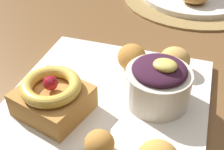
{
  "coord_description": "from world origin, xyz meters",
  "views": [
    {
      "loc": [
        0.11,
        -0.52,
        1.03
      ],
      "look_at": [
        0.01,
        -0.19,
        0.77
      ],
      "focal_mm": 46.48,
      "sensor_mm": 36.0,
      "label": 1
    }
  ],
  "objects_px": {
    "berry_ramekin": "(158,83)",
    "fritter_middle": "(132,57)",
    "fritter_extra": "(175,59)",
    "fritter_back": "(99,143)",
    "cake_slice": "(53,97)",
    "front_plate": "(108,101)"
  },
  "relations": [
    {
      "from": "front_plate",
      "to": "fritter_extra",
      "type": "xyz_separation_m",
      "value": [
        0.08,
        0.1,
        0.03
      ]
    },
    {
      "from": "berry_ramekin",
      "to": "fritter_middle",
      "type": "bearing_deg",
      "value": 129.29
    },
    {
      "from": "berry_ramekin",
      "to": "fritter_extra",
      "type": "distance_m",
      "value": 0.09
    },
    {
      "from": "fritter_extra",
      "to": "fritter_middle",
      "type": "bearing_deg",
      "value": -166.01
    },
    {
      "from": "cake_slice",
      "to": "fritter_middle",
      "type": "distance_m",
      "value": 0.15
    },
    {
      "from": "fritter_middle",
      "to": "fritter_extra",
      "type": "height_order",
      "value": "fritter_middle"
    },
    {
      "from": "fritter_back",
      "to": "fritter_middle",
      "type": "bearing_deg",
      "value": 92.67
    },
    {
      "from": "berry_ramekin",
      "to": "fritter_back",
      "type": "bearing_deg",
      "value": -112.76
    },
    {
      "from": "fritter_back",
      "to": "front_plate",
      "type": "bearing_deg",
      "value": 102.8
    },
    {
      "from": "front_plate",
      "to": "fritter_middle",
      "type": "xyz_separation_m",
      "value": [
        0.01,
        0.08,
        0.03
      ]
    },
    {
      "from": "fritter_middle",
      "to": "front_plate",
      "type": "bearing_deg",
      "value": -99.0
    },
    {
      "from": "front_plate",
      "to": "fritter_extra",
      "type": "distance_m",
      "value": 0.13
    },
    {
      "from": "berry_ramekin",
      "to": "fritter_middle",
      "type": "xyz_separation_m",
      "value": [
        -0.06,
        0.07,
        -0.01
      ]
    },
    {
      "from": "berry_ramekin",
      "to": "fritter_middle",
      "type": "relative_size",
      "value": 1.93
    },
    {
      "from": "cake_slice",
      "to": "fritter_middle",
      "type": "height_order",
      "value": "cake_slice"
    },
    {
      "from": "berry_ramekin",
      "to": "fritter_back",
      "type": "xyz_separation_m",
      "value": [
        -0.05,
        -0.11,
        -0.02
      ]
    },
    {
      "from": "front_plate",
      "to": "fritter_extra",
      "type": "bearing_deg",
      "value": 51.08
    },
    {
      "from": "berry_ramekin",
      "to": "fritter_extra",
      "type": "bearing_deg",
      "value": 81.27
    },
    {
      "from": "cake_slice",
      "to": "fritter_middle",
      "type": "relative_size",
      "value": 2.29
    },
    {
      "from": "berry_ramekin",
      "to": "fritter_middle",
      "type": "distance_m",
      "value": 0.09
    },
    {
      "from": "berry_ramekin",
      "to": "fritter_back",
      "type": "height_order",
      "value": "berry_ramekin"
    },
    {
      "from": "cake_slice",
      "to": "fritter_extra",
      "type": "bearing_deg",
      "value": 46.01
    }
  ]
}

